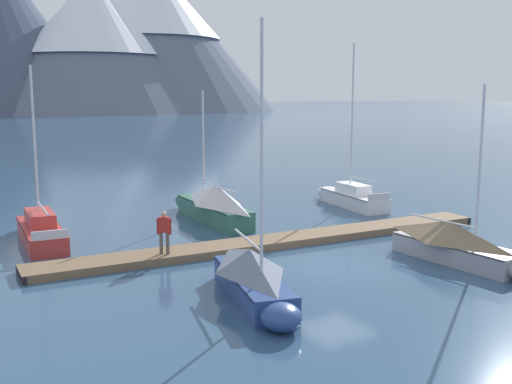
# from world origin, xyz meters

# --- Properties ---
(ground_plane) EXTENTS (700.00, 700.00, 0.00)m
(ground_plane) POSITION_xyz_m (0.00, 0.00, 0.00)
(ground_plane) COLOR #2D4C6B
(mountain_rear_spur) EXTENTS (76.71, 76.71, 43.90)m
(mountain_rear_spur) POSITION_xyz_m (42.05, 187.03, 23.57)
(mountain_rear_spur) COLOR slate
(mountain_rear_spur) RESTS_ON ground
(mountain_north_horn) EXTENTS (93.63, 93.63, 55.41)m
(mountain_north_horn) POSITION_xyz_m (65.11, 199.42, 29.58)
(mountain_north_horn) COLOR slate
(mountain_north_horn) RESTS_ON ground
(dock) EXTENTS (21.19, 2.43, 0.30)m
(dock) POSITION_xyz_m (0.00, 4.00, 0.14)
(dock) COLOR brown
(dock) RESTS_ON ground
(sailboat_nearest_berth) EXTENTS (1.88, 6.41, 7.63)m
(sailboat_nearest_berth) POSITION_xyz_m (-8.85, 9.58, 0.55)
(sailboat_nearest_berth) COLOR #B2332D
(sailboat_nearest_berth) RESTS_ON ground
(sailboat_second_berth) EXTENTS (2.67, 6.03, 8.56)m
(sailboat_second_berth) POSITION_xyz_m (-4.48, -1.71, 0.75)
(sailboat_second_berth) COLOR navy
(sailboat_second_berth) RESTS_ON ground
(sailboat_mid_dock_port) EXTENTS (1.81, 7.84, 6.60)m
(sailboat_mid_dock_port) POSITION_xyz_m (-0.40, 9.83, 0.89)
(sailboat_mid_dock_port) COLOR #336B56
(sailboat_mid_dock_port) RESTS_ON ground
(sailboat_mid_dock_starboard) EXTENTS (2.03, 6.43, 6.77)m
(sailboat_mid_dock_starboard) POSITION_xyz_m (4.47, -1.95, 0.73)
(sailboat_mid_dock_starboard) COLOR #93939E
(sailboat_mid_dock_starboard) RESTS_ON ground
(sailboat_far_berth) EXTENTS (2.14, 6.43, 9.21)m
(sailboat_far_berth) POSITION_xyz_m (8.36, 9.75, 0.55)
(sailboat_far_berth) COLOR silver
(sailboat_far_berth) RESTS_ON ground
(person_on_dock) EXTENTS (0.48, 0.41, 1.69)m
(person_on_dock) POSITION_xyz_m (-5.29, 3.87, 1.26)
(person_on_dock) COLOR brown
(person_on_dock) RESTS_ON dock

